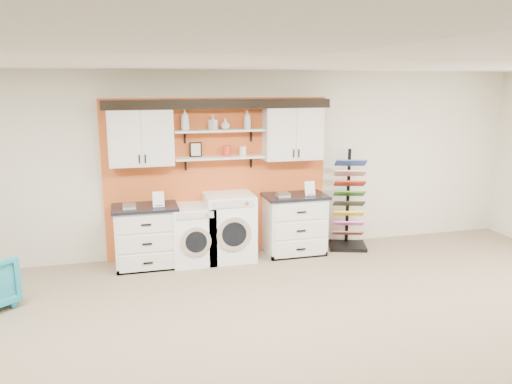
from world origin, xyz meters
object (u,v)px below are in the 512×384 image
object	(u,v)px
washer	(193,234)
sample_rack	(348,217)
base_cabinet_left	(146,236)
base_cabinet_right	(294,224)
dryer	(229,227)

from	to	relation	value
washer	sample_rack	xyz separation A→B (m)	(2.51, 0.04, 0.08)
base_cabinet_left	base_cabinet_right	bearing A→B (deg)	-0.00
base_cabinet_left	base_cabinet_right	size ratio (longest dim) A/B	0.96
base_cabinet_right	sample_rack	size ratio (longest dim) A/B	0.60
base_cabinet_right	dryer	world-z (taller)	dryer
dryer	sample_rack	size ratio (longest dim) A/B	0.63
sample_rack	base_cabinet_right	bearing A→B (deg)	-159.92
dryer	sample_rack	bearing A→B (deg)	1.06
base_cabinet_left	sample_rack	world-z (taller)	sample_rack
washer	sample_rack	bearing A→B (deg)	0.83
base_cabinet_right	washer	bearing A→B (deg)	-179.88
dryer	sample_rack	distance (m)	1.96
base_cabinet_left	base_cabinet_right	distance (m)	2.26
base_cabinet_left	dryer	xyz separation A→B (m)	(1.23, -0.00, 0.05)
sample_rack	dryer	bearing A→B (deg)	-160.90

